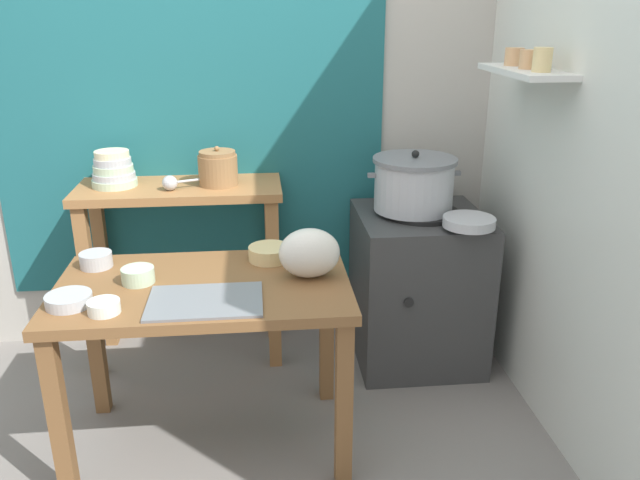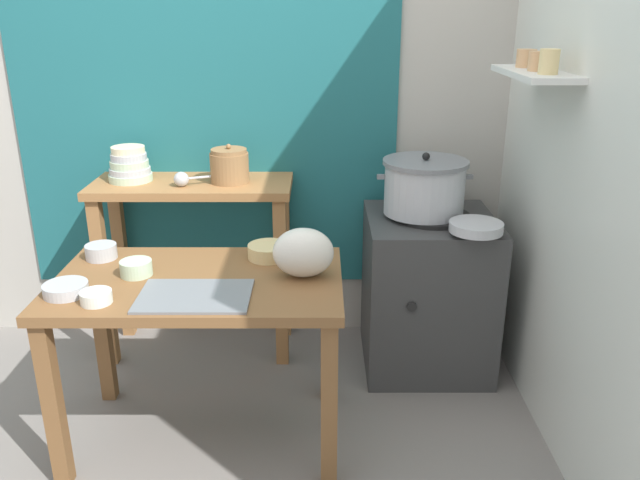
# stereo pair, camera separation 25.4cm
# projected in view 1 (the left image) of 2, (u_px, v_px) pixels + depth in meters

# --- Properties ---
(ground_plane) EXTENTS (9.00, 9.00, 0.00)m
(ground_plane) POSITION_uv_depth(u_px,v_px,m) (226.00, 455.00, 2.57)
(ground_plane) COLOR gray
(wall_back) EXTENTS (4.40, 0.12, 2.60)m
(wall_back) POSITION_uv_depth(u_px,v_px,m) (237.00, 91.00, 3.15)
(wall_back) COLOR #B2ADA3
(wall_back) RESTS_ON ground
(wall_right) EXTENTS (0.30, 3.20, 2.60)m
(wall_right) POSITION_uv_depth(u_px,v_px,m) (579.00, 116.00, 2.44)
(wall_right) COLOR silver
(wall_right) RESTS_ON ground
(prep_table) EXTENTS (1.10, 0.66, 0.72)m
(prep_table) POSITION_uv_depth(u_px,v_px,m) (205.00, 310.00, 2.44)
(prep_table) COLOR brown
(prep_table) RESTS_ON ground
(back_shelf_table) EXTENTS (0.96, 0.40, 0.90)m
(back_shelf_table) POSITION_uv_depth(u_px,v_px,m) (182.00, 230.00, 3.09)
(back_shelf_table) COLOR #9E6B3D
(back_shelf_table) RESTS_ON ground
(stove_block) EXTENTS (0.60, 0.61, 0.78)m
(stove_block) POSITION_uv_depth(u_px,v_px,m) (417.00, 287.00, 3.18)
(stove_block) COLOR #383838
(stove_block) RESTS_ON ground
(steamer_pot) EXTENTS (0.44, 0.39, 0.29)m
(steamer_pot) POSITION_uv_depth(u_px,v_px,m) (414.00, 184.00, 3.01)
(steamer_pot) COLOR #B7BABF
(steamer_pot) RESTS_ON stove_block
(clay_pot) EXTENTS (0.18, 0.18, 0.19)m
(clay_pot) POSITION_uv_depth(u_px,v_px,m) (218.00, 168.00, 3.00)
(clay_pot) COLOR olive
(clay_pot) RESTS_ON back_shelf_table
(bowl_stack_enamel) EXTENTS (0.21, 0.21, 0.17)m
(bowl_stack_enamel) POSITION_uv_depth(u_px,v_px,m) (114.00, 170.00, 2.98)
(bowl_stack_enamel) COLOR #B7D1AD
(bowl_stack_enamel) RESTS_ON back_shelf_table
(ladle) EXTENTS (0.28, 0.13, 0.07)m
(ladle) POSITION_uv_depth(u_px,v_px,m) (173.00, 183.00, 2.93)
(ladle) COLOR #B7BABF
(ladle) RESTS_ON back_shelf_table
(serving_tray) EXTENTS (0.40, 0.28, 0.01)m
(serving_tray) POSITION_uv_depth(u_px,v_px,m) (205.00, 301.00, 2.24)
(serving_tray) COLOR slate
(serving_tray) RESTS_ON prep_table
(plastic_bag) EXTENTS (0.23, 0.16, 0.19)m
(plastic_bag) POSITION_uv_depth(u_px,v_px,m) (309.00, 253.00, 2.42)
(plastic_bag) COLOR silver
(plastic_bag) RESTS_ON prep_table
(wide_pan) EXTENTS (0.23, 0.23, 0.04)m
(wide_pan) POSITION_uv_depth(u_px,v_px,m) (469.00, 222.00, 2.82)
(wide_pan) COLOR #B7BABF
(wide_pan) RESTS_ON stove_block
(prep_bowl_0) EXTENTS (0.11, 0.11, 0.04)m
(prep_bowl_0) POSITION_uv_depth(u_px,v_px,m) (104.00, 306.00, 2.16)
(prep_bowl_0) COLOR silver
(prep_bowl_0) RESTS_ON prep_table
(prep_bowl_1) EXTENTS (0.17, 0.17, 0.06)m
(prep_bowl_1) POSITION_uv_depth(u_px,v_px,m) (269.00, 253.00, 2.61)
(prep_bowl_1) COLOR #E5C684
(prep_bowl_1) RESTS_ON prep_table
(prep_bowl_2) EXTENTS (0.13, 0.13, 0.06)m
(prep_bowl_2) POSITION_uv_depth(u_px,v_px,m) (96.00, 259.00, 2.54)
(prep_bowl_2) COLOR #B7BABF
(prep_bowl_2) RESTS_ON prep_table
(prep_bowl_3) EXTENTS (0.16, 0.16, 0.04)m
(prep_bowl_3) POSITION_uv_depth(u_px,v_px,m) (69.00, 299.00, 2.21)
(prep_bowl_3) COLOR #B7BABF
(prep_bowl_3) RESTS_ON prep_table
(prep_bowl_4) EXTENTS (0.12, 0.12, 0.06)m
(prep_bowl_4) POSITION_uv_depth(u_px,v_px,m) (138.00, 275.00, 2.39)
(prep_bowl_4) COLOR #B7D1AD
(prep_bowl_4) RESTS_ON prep_table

